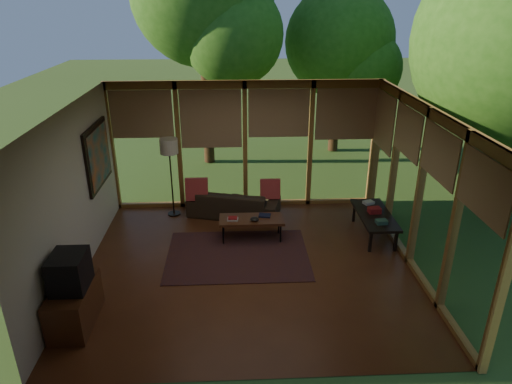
{
  "coord_description": "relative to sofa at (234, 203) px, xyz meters",
  "views": [
    {
      "loc": [
        -0.21,
        -6.62,
        4.23
      ],
      "look_at": [
        0.14,
        0.7,
        1.07
      ],
      "focal_mm": 32.0,
      "sensor_mm": 36.0,
      "label": 1
    }
  ],
  "objects": [
    {
      "name": "pillow_left",
      "position": [
        -0.75,
        -0.05,
        0.34
      ],
      "size": [
        0.45,
        0.24,
        0.48
      ],
      "primitive_type": "cube",
      "rotation": [
        -0.21,
        0.0,
        0.0
      ],
      "color": "maroon",
      "rests_on": "sofa"
    },
    {
      "name": "ct_book_lower",
      "position": [
        -0.02,
        -1.09,
        0.17
      ],
      "size": [
        0.21,
        0.16,
        0.03
      ],
      "primitive_type": "cube",
      "rotation": [
        0.0,
        0.0,
        -0.06
      ],
      "color": "#B9B2A8",
      "rests_on": "coffee_table"
    },
    {
      "name": "console_book_c",
      "position": [
        2.66,
        -0.57,
        0.21
      ],
      "size": [
        0.24,
        0.21,
        0.05
      ],
      "primitive_type": "cube",
      "rotation": [
        0.0,
        0.0,
        0.38
      ],
      "color": "#B9B2A8",
      "rests_on": "side_console"
    },
    {
      "name": "console_book_b",
      "position": [
        2.66,
        -0.97,
        0.23
      ],
      "size": [
        0.24,
        0.19,
        0.1
      ],
      "primitive_type": "cube",
      "rotation": [
        0.0,
        0.0,
        0.09
      ],
      "color": "maroon",
      "rests_on": "side_console"
    },
    {
      "name": "tree_far",
      "position": [
        6.59,
        2.82,
        2.67
      ],
      "size": [
        2.87,
        2.87,
        4.39
      ],
      "color": "#3D2916",
      "rests_on": "ground"
    },
    {
      "name": "pillow_right",
      "position": [
        0.75,
        -0.05,
        0.31
      ],
      "size": [
        0.41,
        0.22,
        0.43
      ],
      "primitive_type": "cube",
      "rotation": [
        -0.21,
        0.0,
        0.0
      ],
      "color": "maroon",
      "rests_on": "sofa"
    },
    {
      "name": "wall_painting",
      "position": [
        -2.46,
        -0.6,
        1.28
      ],
      "size": [
        0.06,
        1.35,
        1.15
      ],
      "color": "black",
      "rests_on": "wall_left"
    },
    {
      "name": "rug",
      "position": [
        0.06,
        -1.64,
        -0.27
      ],
      "size": [
        2.48,
        1.76,
        0.01
      ],
      "primitive_type": "cube",
      "color": "maroon",
      "rests_on": "floor"
    },
    {
      "name": "ct_bowl",
      "position": [
        0.38,
        -1.14,
        0.19
      ],
      "size": [
        0.16,
        0.16,
        0.07
      ],
      "primitive_type": "ellipsoid",
      "color": "black",
      "rests_on": "coffee_table"
    },
    {
      "name": "ct_book_side",
      "position": [
        0.58,
        -0.96,
        0.17
      ],
      "size": [
        0.24,
        0.2,
        0.03
      ],
      "primitive_type": "cube",
      "rotation": [
        0.0,
        0.0,
        -0.18
      ],
      "color": "black",
      "rests_on": "coffee_table"
    },
    {
      "name": "media_cabinet",
      "position": [
        -2.21,
        -3.35,
        0.03
      ],
      "size": [
        0.5,
        1.0,
        0.6
      ],
      "primitive_type": "cube",
      "color": "#562D17",
      "rests_on": "floor"
    },
    {
      "name": "console_book_a",
      "position": [
        2.66,
        -1.42,
        0.22
      ],
      "size": [
        0.21,
        0.16,
        0.07
      ],
      "primitive_type": "cube",
      "rotation": [
        0.0,
        0.0,
        0.09
      ],
      "color": "#315744",
      "rests_on": "side_console"
    },
    {
      "name": "ceiling",
      "position": [
        0.26,
        -2.0,
        2.43
      ],
      "size": [
        5.5,
        5.5,
        0.0
      ],
      "primitive_type": "plane",
      "rotation": [
        3.14,
        0.0,
        0.0
      ],
      "color": "white",
      "rests_on": "ground"
    },
    {
      "name": "sofa",
      "position": [
        0.0,
        0.0,
        0.0
      ],
      "size": [
        1.99,
        1.17,
        0.54
      ],
      "primitive_type": "imported",
      "rotation": [
        0.0,
        0.0,
        2.89
      ],
      "color": "#322619",
      "rests_on": "floor"
    },
    {
      "name": "side_console",
      "position": [
        2.66,
        -1.02,
        0.14
      ],
      "size": [
        0.6,
        1.4,
        0.46
      ],
      "color": "black",
      "rests_on": "floor"
    },
    {
      "name": "floor",
      "position": [
        0.26,
        -2.0,
        -0.27
      ],
      "size": [
        5.5,
        5.5,
        0.0
      ],
      "primitive_type": "plane",
      "color": "brown",
      "rests_on": "ground"
    },
    {
      "name": "exterior_lawn",
      "position": [
        8.26,
        6.0,
        -0.28
      ],
      "size": [
        40.0,
        40.0,
        0.0
      ],
      "primitive_type": "plane",
      "color": "#375B22",
      "rests_on": "ground"
    },
    {
      "name": "tree_ne",
      "position": [
        2.95,
        4.34,
        2.8
      ],
      "size": [
        2.99,
        2.99,
        4.57
      ],
      "color": "#3D2916",
      "rests_on": "ground"
    },
    {
      "name": "coffee_table",
      "position": [
        0.33,
        -1.04,
        0.12
      ],
      "size": [
        1.2,
        0.5,
        0.43
      ],
      "color": "#562D17",
      "rests_on": "floor"
    },
    {
      "name": "floor_lamp",
      "position": [
        -1.26,
        0.08,
        1.13
      ],
      "size": [
        0.36,
        0.36,
        1.65
      ],
      "color": "black",
      "rests_on": "floor"
    },
    {
      "name": "wall_front",
      "position": [
        0.26,
        -4.5,
        1.08
      ],
      "size": [
        5.5,
        0.04,
        2.7
      ],
      "primitive_type": "cube",
      "color": "beige",
      "rests_on": "ground"
    },
    {
      "name": "ct_book_upper",
      "position": [
        -0.02,
        -1.09,
        0.2
      ],
      "size": [
        0.17,
        0.13,
        0.03
      ],
      "primitive_type": "cube",
      "rotation": [
        0.0,
        0.0,
        -0.05
      ],
      "color": "maroon",
      "rests_on": "coffee_table"
    },
    {
      "name": "wall_left",
      "position": [
        -2.49,
        -2.0,
        1.08
      ],
      "size": [
        0.04,
        5.0,
        2.7
      ],
      "primitive_type": "cube",
      "color": "beige",
      "rests_on": "ground"
    },
    {
      "name": "television",
      "position": [
        -2.19,
        -3.35,
        0.58
      ],
      "size": [
        0.45,
        0.55,
        0.5
      ],
      "primitive_type": "cube",
      "color": "black",
      "rests_on": "media_cabinet"
    },
    {
      "name": "window_wall_right",
      "position": [
        3.01,
        -2.0,
        1.08
      ],
      "size": [
        0.12,
        5.0,
        2.7
      ],
      "primitive_type": "cube",
      "color": "olive",
      "rests_on": "ground"
    },
    {
      "name": "window_wall_back",
      "position": [
        0.26,
        0.5,
        1.08
      ],
      "size": [
        5.5,
        0.12,
        2.7
      ],
      "primitive_type": "cube",
      "color": "olive",
      "rests_on": "ground"
    }
  ]
}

